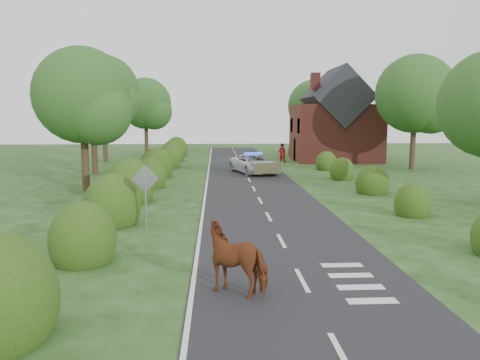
{
  "coord_description": "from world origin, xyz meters",
  "views": [
    {
      "loc": [
        -2.28,
        -15.92,
        4.36
      ],
      "look_at": [
        -1.12,
        6.57,
        1.3
      ],
      "focal_mm": 35.0,
      "sensor_mm": 36.0,
      "label": 1
    }
  ],
  "objects": [
    {
      "name": "pedestrian_purple",
      "position": [
        4.2,
        29.7,
        0.89
      ],
      "size": [
        1.08,
        1.0,
        1.77
      ],
      "primitive_type": "imported",
      "rotation": [
        0.0,
        0.0,
        2.64
      ],
      "color": "#472977",
      "rests_on": "ground"
    },
    {
      "name": "hedgerow_left",
      "position": [
        -6.51,
        11.69,
        0.75
      ],
      "size": [
        2.75,
        50.41,
        3.0
      ],
      "color": "#1E3F15",
      "rests_on": "ground"
    },
    {
      "name": "tree_left_c",
      "position": [
        -12.7,
        29.83,
        6.53
      ],
      "size": [
        6.97,
        6.8,
        10.22
      ],
      "color": "#332316",
      "rests_on": "ground"
    },
    {
      "name": "police_van",
      "position": [
        0.62,
        20.04,
        0.73
      ],
      "size": [
        3.93,
        5.77,
        1.61
      ],
      "rotation": [
        0.0,
        0.0,
        0.31
      ],
      "color": "white",
      "rests_on": "ground"
    },
    {
      "name": "pedestrian_red",
      "position": [
        4.06,
        28.33,
        0.79
      ],
      "size": [
        0.58,
        0.39,
        1.58
      ],
      "primitive_type": "imported",
      "rotation": [
        0.0,
        0.0,
        3.16
      ],
      "color": "#9B0B06",
      "rests_on": "ground"
    },
    {
      "name": "tree_right_b",
      "position": [
        14.29,
        21.84,
        5.94
      ],
      "size": [
        6.56,
        6.4,
        9.4
      ],
      "color": "#332316",
      "rests_on": "ground"
    },
    {
      "name": "house",
      "position": [
        9.49,
        30.0,
        3.79
      ],
      "size": [
        8.0,
        7.4,
        9.17
      ],
      "color": "maroon",
      "rests_on": "ground"
    },
    {
      "name": "road",
      "position": [
        0.0,
        15.0,
        0.01
      ],
      "size": [
        6.0,
        70.0,
        0.02
      ],
      "primitive_type": "cube",
      "color": "black",
      "rests_on": "ground"
    },
    {
      "name": "tree_left_b",
      "position": [
        -11.25,
        19.86,
        5.04
      ],
      "size": [
        5.74,
        5.6,
        8.07
      ],
      "color": "#332316",
      "rests_on": "ground"
    },
    {
      "name": "road_sign",
      "position": [
        -5.0,
        2.0,
        1.65
      ],
      "size": [
        1.06,
        0.08,
        2.53
      ],
      "color": "gray",
      "rests_on": "ground"
    },
    {
      "name": "cow",
      "position": [
        -1.74,
        -4.61,
        0.73
      ],
      "size": [
        2.32,
        1.85,
        1.46
      ],
      "primitive_type": "imported",
      "rotation": [
        0.0,
        0.0,
        -2.01
      ],
      "color": "maroon",
      "rests_on": "ground"
    },
    {
      "name": "ground",
      "position": [
        0.0,
        0.0,
        0.0
      ],
      "size": [
        120.0,
        120.0,
        0.0
      ],
      "primitive_type": "plane",
      "color": "#233F15"
    },
    {
      "name": "tree_right_c",
      "position": [
        9.27,
        37.85,
        5.34
      ],
      "size": [
        6.15,
        6.0,
        8.58
      ],
      "color": "#332316",
      "rests_on": "ground"
    },
    {
      "name": "tree_left_a",
      "position": [
        -9.75,
        11.86,
        5.34
      ],
      "size": [
        5.74,
        5.6,
        8.38
      ],
      "color": "#332316",
      "rests_on": "ground"
    },
    {
      "name": "road_markings",
      "position": [
        -1.6,
        12.93,
        0.03
      ],
      "size": [
        4.96,
        70.0,
        0.01
      ],
      "color": "white",
      "rests_on": "road"
    },
    {
      "name": "hedgerow_right",
      "position": [
        6.6,
        11.21,
        0.55
      ],
      "size": [
        2.1,
        45.78,
        2.1
      ],
      "color": "#1E3F15",
      "rests_on": "ground"
    },
    {
      "name": "tree_left_d",
      "position": [
        -10.23,
        39.85,
        5.64
      ],
      "size": [
        6.15,
        6.0,
        8.89
      ],
      "color": "#332316",
      "rests_on": "ground"
    }
  ]
}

